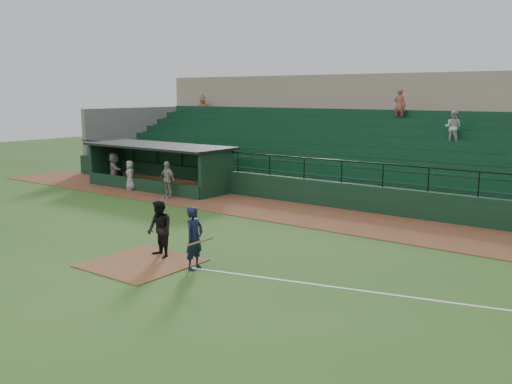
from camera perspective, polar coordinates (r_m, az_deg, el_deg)
The scene contains 11 objects.
ground at distance 18.46m, azimuth -9.32°, elevation -6.48°, with size 90.00×90.00×0.00m, color #2D551B.
warning_track at distance 24.51m, azimuth 4.17°, elevation -2.20°, with size 40.00×4.00×0.03m, color brown.
home_plate_dirt at distance 17.81m, azimuth -11.64°, elevation -7.13°, with size 3.00×3.00×0.03m, color brown.
foul_line at distance 15.21m, azimuth 16.21°, elevation -10.38°, with size 18.00×0.09×0.01m, color white.
stadium_structure at distance 31.57m, azimuth 12.49°, elevation 4.55°, with size 38.00×13.08×6.40m.
dugout at distance 31.60m, azimuth -9.36°, elevation 2.89°, with size 8.90×3.20×2.42m.
batter_at_plate at distance 16.78m, azimuth -6.31°, elevation -4.71°, with size 1.06×0.74×1.91m.
umpire at distance 18.08m, azimuth -9.82°, elevation -3.78°, with size 0.91×0.71×1.87m, color black.
dugout_player_a at distance 28.24m, azimuth -9.06°, elevation 1.26°, with size 1.08×0.45×1.84m, color #A39E99.
dugout_player_b at distance 30.92m, azimuth -12.72°, elevation 1.68°, with size 0.79×0.51×1.61m, color #9B9691.
dugout_player_c at distance 32.65m, azimuth -14.29°, elevation 2.28°, with size 1.73×0.55×1.87m, color gray.
Camera 1 is at (12.76, -12.27, 5.22)m, focal length 39.13 mm.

